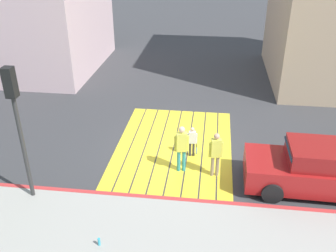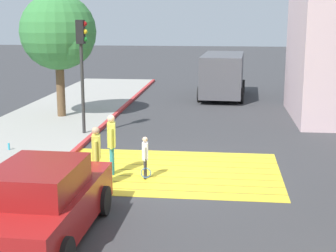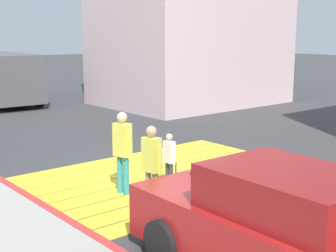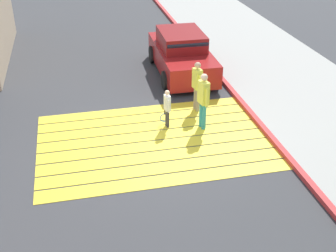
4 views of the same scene
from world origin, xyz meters
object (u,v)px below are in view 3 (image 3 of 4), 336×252
at_px(pedestrian_adult_lead, 152,162).
at_px(pedestrian_adult_trailing, 122,147).
at_px(car_parked_near_curb, 280,229).
at_px(pedestrian_child_with_racket, 170,158).
at_px(van_down_street, 2,77).

xyz_separation_m(pedestrian_adult_lead, pedestrian_adult_trailing, (0.14, 1.14, 0.06)).
height_order(car_parked_near_curb, pedestrian_adult_lead, pedestrian_adult_lead).
distance_m(pedestrian_adult_trailing, pedestrian_child_with_racket, 1.09).
xyz_separation_m(pedestrian_adult_trailing, pedestrian_child_with_racket, (1.00, -0.30, -0.34)).
bearing_deg(pedestrian_adult_trailing, pedestrian_adult_lead, -97.17).
xyz_separation_m(van_down_street, pedestrian_adult_lead, (-3.12, -15.10, -0.34)).
distance_m(car_parked_near_curb, van_down_street, 18.56).
height_order(car_parked_near_curb, pedestrian_adult_trailing, pedestrian_adult_trailing).
distance_m(pedestrian_adult_lead, pedestrian_adult_trailing, 1.15).
xyz_separation_m(van_down_street, pedestrian_adult_trailing, (-2.98, -13.96, -0.28)).
xyz_separation_m(car_parked_near_curb, pedestrian_adult_trailing, (0.45, 4.27, 0.26)).
bearing_deg(pedestrian_adult_lead, van_down_street, 78.33).
relative_size(pedestrian_adult_trailing, pedestrian_child_with_racket, 1.45).
bearing_deg(pedestrian_adult_lead, car_parked_near_curb, -95.66).
relative_size(car_parked_near_curb, pedestrian_adult_lead, 2.68).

